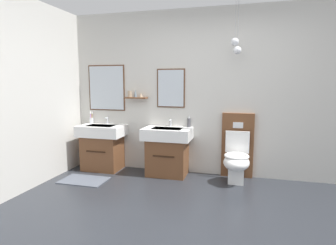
{
  "coord_description": "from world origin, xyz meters",
  "views": [
    {
      "loc": [
        0.43,
        -2.57,
        1.46
      ],
      "look_at": [
        -0.63,
        1.39,
        0.88
      ],
      "focal_mm": 30.01,
      "sensor_mm": 36.0,
      "label": 1
    }
  ],
  "objects_px": {
    "toilet": "(237,156)",
    "soap_dispenser": "(189,122)",
    "toothbrush_cup": "(91,120)",
    "vanity_sink_left": "(103,146)",
    "vanity_sink_right": "(167,150)"
  },
  "relations": [
    {
      "from": "soap_dispenser",
      "to": "vanity_sink_right",
      "type": "bearing_deg",
      "value": -148.79
    },
    {
      "from": "vanity_sink_right",
      "to": "toilet",
      "type": "bearing_deg",
      "value": 0.77
    },
    {
      "from": "vanity_sink_right",
      "to": "toilet",
      "type": "xyz_separation_m",
      "value": [
        1.07,
        0.01,
        -0.03
      ]
    },
    {
      "from": "vanity_sink_left",
      "to": "vanity_sink_right",
      "type": "xyz_separation_m",
      "value": [
        1.14,
        0.0,
        0.0
      ]
    },
    {
      "from": "vanity_sink_left",
      "to": "toothbrush_cup",
      "type": "relative_size",
      "value": 3.69
    },
    {
      "from": "toilet",
      "to": "soap_dispenser",
      "type": "relative_size",
      "value": 5.68
    },
    {
      "from": "toilet",
      "to": "toothbrush_cup",
      "type": "bearing_deg",
      "value": 176.31
    },
    {
      "from": "toothbrush_cup",
      "to": "soap_dispenser",
      "type": "height_order",
      "value": "toothbrush_cup"
    },
    {
      "from": "toilet",
      "to": "toothbrush_cup",
      "type": "height_order",
      "value": "toilet"
    },
    {
      "from": "vanity_sink_right",
      "to": "toilet",
      "type": "height_order",
      "value": "toilet"
    },
    {
      "from": "vanity_sink_right",
      "to": "soap_dispenser",
      "type": "xyz_separation_m",
      "value": [
        0.31,
        0.19,
        0.42
      ]
    },
    {
      "from": "vanity_sink_right",
      "to": "toothbrush_cup",
      "type": "distance_m",
      "value": 1.5
    },
    {
      "from": "vanity_sink_right",
      "to": "toothbrush_cup",
      "type": "relative_size",
      "value": 3.69
    },
    {
      "from": "toothbrush_cup",
      "to": "soap_dispenser",
      "type": "xyz_separation_m",
      "value": [
        1.74,
        0.01,
        0.01
      ]
    },
    {
      "from": "vanity_sink_left",
      "to": "toilet",
      "type": "height_order",
      "value": "toilet"
    }
  ]
}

